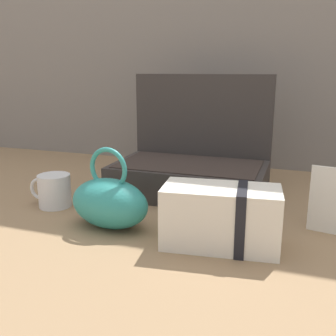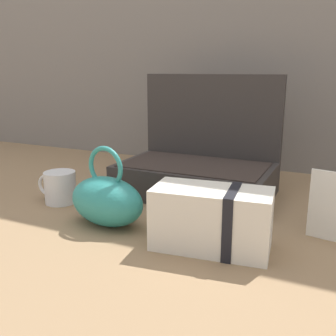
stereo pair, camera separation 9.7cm
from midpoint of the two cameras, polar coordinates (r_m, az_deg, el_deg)
The scene contains 6 objects.
ground_plane at distance 1.03m, azimuth -2.79°, elevation -6.29°, with size 6.00×6.00×0.00m, color #8C6D4C.
open_suitcase at distance 1.16m, azimuth 1.24°, elevation 0.28°, with size 0.44×0.28×0.35m.
teal_pouch_handbag at distance 0.92m, azimuth -11.68°, elevation -5.00°, with size 0.21×0.14×0.19m.
cream_toiletry_bag at distance 0.81m, azimuth 4.62°, elevation -7.31°, with size 0.25×0.14×0.13m.
coffee_mug at distance 1.11m, azimuth -19.00°, elevation -3.22°, with size 0.12×0.09×0.09m.
info_card_left at distance 0.92m, azimuth 20.57°, elevation -4.70°, with size 0.10×0.01×0.15m, color white.
Camera 1 is at (0.32, -0.91, 0.36)m, focal length 41.16 mm.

